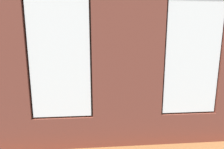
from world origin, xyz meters
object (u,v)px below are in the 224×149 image
table_plant_small (104,85)px  remote_gray (89,90)px  couch_by_window (84,115)px  potted_plant_by_left_couch (158,83)px  cup_ceramic (98,87)px  media_console (39,92)px  tv_flatscreen (37,73)px  potted_plant_between_couches (151,101)px  coffee_table (104,90)px  couch_left (186,94)px  potted_plant_near_tv (46,83)px  remote_silver (108,89)px  potted_plant_foreground_right (57,68)px  potted_plant_corner_near_left (162,70)px  potted_plant_mid_room_small (140,84)px  potted_plant_beside_window_right (25,105)px

table_plant_small → remote_gray: (0.48, 0.13, -0.11)m
couch_by_window → potted_plant_by_left_couch: couch_by_window is taller
couch_by_window → cup_ceramic: (-0.30, -1.85, 0.16)m
cup_ceramic → media_console: bearing=-11.1°
cup_ceramic → couch_by_window: bearing=80.7°
remote_gray → tv_flatscreen: (1.72, -0.63, 0.43)m
remote_gray → potted_plant_by_left_couch: 2.79m
potted_plant_by_left_couch → potted_plant_between_couches: bearing=67.3°
coffee_table → table_plant_small: 0.17m
couch_by_window → cup_ceramic: size_ratio=23.35×
couch_left → table_plant_small: bearing=-103.6°
table_plant_small → tv_flatscreen: bearing=-12.8°
coffee_table → cup_ceramic: (0.20, -0.11, 0.09)m
tv_flatscreen → potted_plant_near_tv: (-0.56, 1.04, -0.09)m
remote_silver → potted_plant_foreground_right: 2.94m
table_plant_small → potted_plant_corner_near_left: 3.32m
potted_plant_between_couches → potted_plant_mid_room_small: potted_plant_between_couches is taller
remote_silver → potted_plant_corner_near_left: bearing=139.9°
potted_plant_by_left_couch → potted_plant_beside_window_right: (3.79, 2.80, 0.26)m
remote_silver → tv_flatscreen: size_ratio=0.17×
couch_left → potted_plant_mid_room_small: size_ratio=3.34×
couch_by_window → coffee_table: size_ratio=1.31×
cup_ceramic → potted_plant_between_couches: bearing=123.3°
table_plant_small → potted_plant_between_couches: bearing=120.2°
coffee_table → potted_plant_mid_room_small: potted_plant_mid_room_small is taller
potted_plant_mid_room_small → coffee_table: bearing=29.3°
potted_plant_by_left_couch → potted_plant_mid_room_small: potted_plant_mid_room_small is taller
cup_ceramic → potted_plant_mid_room_small: 1.69m
remote_gray → potted_plant_by_left_couch: size_ratio=0.31×
table_plant_small → potted_plant_between_couches: (-0.99, 1.70, 0.03)m
couch_by_window → tv_flatscreen: size_ratio=2.03×
couch_left → tv_flatscreen: tv_flatscreen is taller
potted_plant_between_couches → potted_plant_beside_window_right: 2.69m
cup_ceramic → potted_plant_corner_near_left: size_ratio=0.08×
coffee_table → table_plant_small: size_ratio=6.83×
cup_ceramic → remote_silver: size_ratio=0.52×
potted_plant_corner_near_left → potted_plant_near_tv: 4.98m
couch_by_window → couch_left: size_ratio=1.10×
media_console → potted_plant_by_left_couch: 4.32m
couch_left → potted_plant_near_tv: (4.13, 0.12, 0.46)m
remote_silver → table_plant_small: bearing=-127.2°
couch_left → potted_plant_between_couches: (1.51, 1.28, 0.27)m
potted_plant_mid_room_small → couch_left: bearing=134.2°
couch_by_window → potted_plant_foreground_right: potted_plant_foreground_right is taller
cup_ceramic → table_plant_small: size_ratio=0.38×
remote_gray → couch_by_window: bearing=-53.9°
table_plant_small → potted_plant_foreground_right: size_ratio=0.18×
media_console → potted_plant_mid_room_small: (-3.55, -0.26, 0.12)m
potted_plant_beside_window_right → potted_plant_foreground_right: (0.20, -3.82, 0.20)m
coffee_table → potted_plant_beside_window_right: bearing=47.4°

